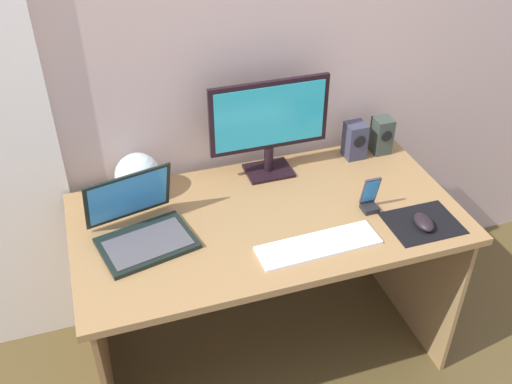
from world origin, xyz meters
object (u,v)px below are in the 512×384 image
speaker_right (382,135)px  phone_in_dock (370,199)px  speaker_near_monitor (355,140)px  fishbowl (138,176)px  laptop (141,227)px  monitor (269,123)px  mouse (424,222)px  keyboard_external (318,245)px

speaker_right → phone_in_dock: 0.42m
speaker_near_monitor → fishbowl: fishbowl is taller
speaker_right → laptop: bearing=-166.3°
monitor → laptop: 0.62m
monitor → mouse: monitor is taller
keyboard_external → speaker_right: bearing=43.1°
speaker_right → laptop: laptop is taller
speaker_right → laptop: 1.07m
speaker_right → mouse: 0.51m
keyboard_external → fishbowl: bearing=135.1°
monitor → phone_in_dock: bearing=-52.0°
laptop → mouse: (0.94, -0.24, -0.02)m
speaker_near_monitor → laptop: 0.95m
fishbowl → phone_in_dock: fishbowl is taller
monitor → keyboard_external: 0.52m
fishbowl → keyboard_external: (0.52, -0.49, -0.08)m
laptop → keyboard_external: size_ratio=0.85×
speaker_near_monitor → keyboard_external: size_ratio=0.36×
mouse → phone_in_dock: size_ratio=0.72×
fishbowl → speaker_near_monitor: bearing=-0.4°
phone_in_dock → fishbowl: bearing=155.5°
monitor → mouse: 0.67m
speaker_right → phone_in_dock: (-0.23, -0.35, -0.03)m
speaker_right → keyboard_external: bearing=-135.0°
monitor → mouse: bearing=-50.8°
laptop → fishbowl: size_ratio=2.09×
laptop → keyboard_external: laptop is taller
speaker_near_monitor → speaker_right: bearing=0.0°
monitor → fishbowl: bearing=178.7°
fishbowl → phone_in_dock: 0.85m
laptop → fishbowl: (0.03, 0.26, 0.04)m
phone_in_dock → mouse: bearing=-48.3°
monitor → fishbowl: (-0.51, 0.01, -0.14)m
fishbowl → speaker_right: bearing=-0.3°
laptop → phone_in_dock: laptop is taller
keyboard_external → mouse: mouse is taller
speaker_right → fishbowl: 1.00m
monitor → speaker_near_monitor: size_ratio=3.09×
fishbowl → monitor: bearing=-1.3°
monitor → keyboard_external: (0.01, -0.47, -0.22)m
laptop → phone_in_dock: size_ratio=2.60×
speaker_right → keyboard_external: speaker_right is taller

